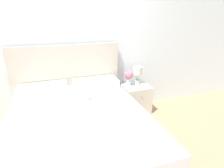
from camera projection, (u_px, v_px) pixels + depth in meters
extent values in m
plane|color=tan|center=(72.00, 116.00, 3.15)|extent=(12.00, 12.00, 0.00)
cube|color=white|center=(65.00, 42.00, 2.73)|extent=(8.00, 0.06, 2.60)
cube|color=tan|center=(80.00, 143.00, 2.22)|extent=(1.65, 1.95, 0.36)
cube|color=white|center=(78.00, 123.00, 2.11)|extent=(1.62, 1.92, 0.23)
cube|color=beige|center=(69.00, 83.00, 2.89)|extent=(1.69, 0.05, 1.27)
cube|color=white|center=(43.00, 90.00, 2.57)|extent=(0.69, 0.36, 0.14)
cube|color=white|center=(96.00, 84.00, 2.80)|extent=(0.69, 0.36, 0.14)
cube|color=white|center=(73.00, 95.00, 2.33)|extent=(0.36, 0.13, 0.22)
cube|color=silver|center=(136.00, 99.00, 3.21)|extent=(0.47, 0.38, 0.51)
sphere|color=#B2AD93|center=(142.00, 96.00, 2.98)|extent=(0.02, 0.02, 0.02)
cylinder|color=#A8B2BC|center=(137.00, 82.00, 3.19)|extent=(0.11, 0.11, 0.08)
cylinder|color=#B7B29E|center=(137.00, 77.00, 3.15)|extent=(0.02, 0.02, 0.12)
cylinder|color=silver|center=(138.00, 70.00, 3.11)|extent=(0.17, 0.17, 0.13)
cylinder|color=silver|center=(128.00, 82.00, 3.11)|extent=(0.08, 0.08, 0.14)
sphere|color=#E06B7F|center=(129.00, 75.00, 3.07)|extent=(0.15, 0.15, 0.15)
sphere|color=#609356|center=(131.00, 77.00, 3.09)|extent=(0.07, 0.07, 0.07)
cylinder|color=white|center=(142.00, 87.00, 3.08)|extent=(0.11, 0.11, 0.01)
cylinder|color=white|center=(142.00, 85.00, 3.07)|extent=(0.07, 0.07, 0.05)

